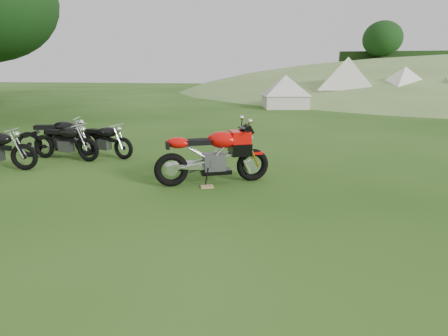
% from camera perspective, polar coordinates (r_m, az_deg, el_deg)
% --- Properties ---
extents(ground, '(120.00, 120.00, 0.00)m').
position_cam_1_polar(ground, '(6.32, -3.67, -6.65)').
color(ground, '#1D400D').
rests_on(ground, ground).
extents(sport_motorcycle, '(2.32, 1.47, 1.37)m').
position_cam_1_polar(sport_motorcycle, '(7.67, -1.72, 2.58)').
color(sport_motorcycle, red).
rests_on(sport_motorcycle, ground).
extents(plywood_board, '(0.31, 0.28, 0.02)m').
position_cam_1_polar(plywood_board, '(7.59, -2.59, -2.84)').
color(plywood_board, tan).
rests_on(plywood_board, ground).
extents(vintage_moto_a, '(1.89, 0.84, 0.97)m').
position_cam_1_polar(vintage_moto_a, '(10.61, -17.92, 4.16)').
color(vintage_moto_a, black).
rests_on(vintage_moto_a, ground).
extents(vintage_moto_c, '(1.98, 0.67, 1.02)m').
position_cam_1_polar(vintage_moto_c, '(10.62, -23.08, 3.85)').
color(vintage_moto_c, black).
rests_on(vintage_moto_c, ground).
extents(vintage_moto_d, '(2.19, 1.09, 1.12)m').
position_cam_1_polar(vintage_moto_d, '(11.13, -24.01, 4.46)').
color(vintage_moto_d, black).
rests_on(vintage_moto_d, ground).
extents(tent_left, '(3.06, 3.06, 2.23)m').
position_cam_1_polar(tent_left, '(23.94, 9.31, 11.70)').
color(tent_left, beige).
rests_on(tent_left, ground).
extents(tent_mid, '(3.74, 3.74, 2.93)m').
position_cam_1_polar(tent_mid, '(27.19, 18.17, 12.25)').
color(tent_mid, silver).
rests_on(tent_mid, ground).
extents(tent_right, '(3.81, 3.81, 2.56)m').
position_cam_1_polar(tent_right, '(26.85, 25.65, 11.13)').
color(tent_right, white).
rests_on(tent_right, ground).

